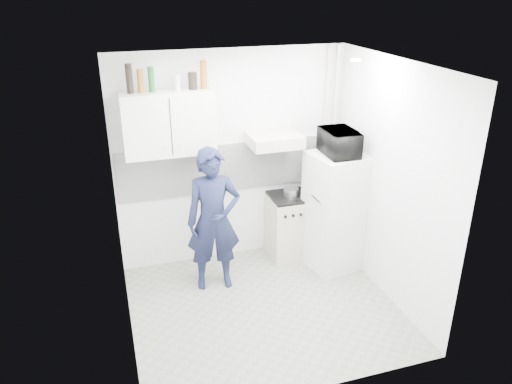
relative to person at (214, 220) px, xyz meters
name	(u,v)px	position (x,y,z in m)	size (l,w,h in m)	color
floor	(264,308)	(0.39, -0.61, -0.83)	(2.80, 2.80, 0.00)	gray
ceiling	(265,65)	(0.39, -0.61, 1.77)	(2.80, 2.80, 0.00)	white
wall_back	(232,159)	(0.39, 0.64, 0.47)	(2.80, 2.80, 0.00)	silver
wall_left	(119,218)	(-1.01, -0.61, 0.47)	(2.60, 2.60, 0.00)	silver
wall_right	(389,183)	(1.79, -0.61, 0.47)	(2.60, 2.60, 0.00)	silver
person	(214,220)	(0.00, 0.00, 0.00)	(0.61, 0.40, 1.67)	#141933
stove	(289,226)	(1.06, 0.39, -0.43)	(0.50, 0.50, 0.80)	#BEB7A3
fridge	(335,212)	(1.49, 0.00, -0.11)	(0.60, 0.60, 1.45)	white
stove_top	(290,197)	(1.06, 0.39, -0.02)	(0.48, 0.48, 0.03)	black
saucepan	(291,192)	(1.06, 0.37, 0.05)	(0.19, 0.19, 0.10)	silver
microwave	(340,142)	(1.49, 0.00, 0.76)	(0.35, 0.52, 0.29)	black
bottle_a	(129,79)	(-0.73, 0.47, 1.52)	(0.07, 0.07, 0.30)	black
bottle_b	(140,81)	(-0.62, 0.47, 1.49)	(0.06, 0.06, 0.24)	brown
bottle_c	(151,79)	(-0.51, 0.47, 1.50)	(0.06, 0.06, 0.26)	#144C1E
canister_a	(177,82)	(-0.24, 0.47, 1.45)	(0.07, 0.07, 0.17)	#B2B7BC
canister_b	(193,81)	(-0.07, 0.47, 1.46)	(0.09, 0.09, 0.18)	black
bottle_e	(204,75)	(0.05, 0.47, 1.52)	(0.08, 0.08, 0.30)	brown
upper_cabinet	(169,123)	(-0.36, 0.47, 1.02)	(1.00, 0.35, 0.70)	white
range_hood	(274,140)	(0.84, 0.39, 0.74)	(0.60, 0.50, 0.14)	#BEB7A3
backsplash	(232,167)	(0.39, 0.63, 0.37)	(2.74, 0.03, 0.60)	white
pipe_a	(333,150)	(1.69, 0.56, 0.47)	(0.05, 0.05, 2.60)	#BEB7A3
pipe_b	(324,151)	(1.57, 0.56, 0.47)	(0.04, 0.04, 2.60)	#BEB7A3
ceiling_spot_fixture	(356,60)	(1.39, -0.41, 1.74)	(0.10, 0.10, 0.02)	white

